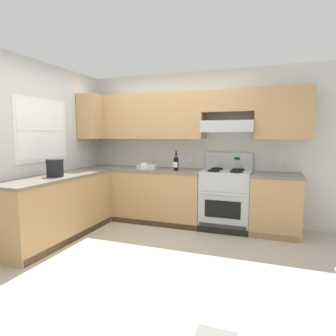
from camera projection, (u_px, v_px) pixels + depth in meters
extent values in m
plane|color=#B2AA99|center=(137.00, 249.00, 3.74)|extent=(7.04, 7.04, 0.00)
cube|color=silver|center=(201.00, 147.00, 4.96)|extent=(4.68, 0.12, 2.55)
cube|color=tan|center=(146.00, 117.00, 4.98)|extent=(2.04, 0.34, 0.76)
cube|color=tan|center=(283.00, 114.00, 4.23)|extent=(0.79, 0.34, 0.76)
cube|color=tan|center=(229.00, 101.00, 4.48)|extent=(0.80, 0.34, 0.34)
cube|color=#B7BABC|center=(228.00, 126.00, 4.49)|extent=(0.80, 0.46, 0.17)
cube|color=#B7BABC|center=(226.00, 131.00, 4.29)|extent=(0.80, 0.03, 0.04)
sphere|color=silver|center=(142.00, 132.00, 4.85)|extent=(0.02, 0.02, 0.02)
sphere|color=silver|center=(268.00, 131.00, 4.16)|extent=(0.02, 0.02, 0.02)
sphere|color=silver|center=(298.00, 131.00, 4.03)|extent=(0.02, 0.02, 0.02)
cube|color=silver|center=(191.00, 158.00, 4.97)|extent=(0.08, 0.01, 0.12)
cube|color=silver|center=(191.00, 157.00, 4.96)|extent=(0.03, 0.00, 0.03)
cube|color=silver|center=(191.00, 160.00, 4.96)|extent=(0.03, 0.00, 0.03)
cube|color=silver|center=(279.00, 161.00, 4.48)|extent=(0.08, 0.01, 0.12)
cube|color=silver|center=(279.00, 160.00, 4.47)|extent=(0.03, 0.00, 0.03)
cube|color=silver|center=(279.00, 162.00, 4.48)|extent=(0.03, 0.00, 0.03)
cube|color=silver|center=(40.00, 149.00, 4.24)|extent=(0.12, 4.00, 2.55)
cube|color=white|center=(42.00, 130.00, 4.19)|extent=(0.04, 1.00, 0.92)
cube|color=white|center=(43.00, 130.00, 4.18)|extent=(0.01, 0.90, 0.82)
cube|color=white|center=(43.00, 130.00, 4.18)|extent=(0.01, 0.90, 0.02)
cube|color=tan|center=(96.00, 117.00, 5.13)|extent=(0.34, 0.64, 0.76)
cube|color=tan|center=(143.00, 195.00, 5.02)|extent=(2.10, 0.61, 0.87)
cube|color=#756B5B|center=(143.00, 169.00, 4.97)|extent=(2.12, 0.63, 0.04)
cube|color=tan|center=(275.00, 205.00, 4.28)|extent=(0.71, 0.61, 0.87)
cube|color=#756B5B|center=(277.00, 175.00, 4.23)|extent=(0.73, 0.63, 0.04)
cube|color=black|center=(178.00, 226.00, 4.56)|extent=(3.54, 0.06, 0.09)
sphere|color=silver|center=(112.00, 183.00, 4.84)|extent=(0.03, 0.03, 0.03)
sphere|color=silver|center=(285.00, 194.00, 3.92)|extent=(0.03, 0.03, 0.03)
cube|color=tan|center=(58.00, 208.00, 4.11)|extent=(0.61, 1.89, 0.87)
cube|color=#756B5B|center=(56.00, 177.00, 4.06)|extent=(0.63, 1.91, 0.04)
cube|color=black|center=(75.00, 237.00, 4.06)|extent=(0.06, 1.85, 0.09)
cube|color=#B7BABC|center=(226.00, 200.00, 4.54)|extent=(0.76, 0.58, 0.91)
cube|color=black|center=(222.00, 209.00, 4.27)|extent=(0.53, 0.01, 0.26)
cylinder|color=silver|center=(222.00, 194.00, 4.22)|extent=(0.65, 0.02, 0.02)
cube|color=#333333|center=(222.00, 228.00, 4.30)|extent=(0.70, 0.01, 0.11)
cube|color=#B7BABC|center=(226.00, 171.00, 4.48)|extent=(0.76, 0.58, 0.02)
cube|color=#B7BABC|center=(229.00, 161.00, 4.72)|extent=(0.76, 0.04, 0.29)
cube|color=#053F0C|center=(237.00, 158.00, 4.65)|extent=(0.09, 0.01, 0.04)
cylinder|color=black|center=(214.00, 171.00, 4.41)|extent=(0.19, 0.19, 0.02)
cylinder|color=black|center=(214.00, 171.00, 4.41)|extent=(0.07, 0.07, 0.01)
cylinder|color=black|center=(236.00, 172.00, 4.29)|extent=(0.19, 0.19, 0.02)
cylinder|color=black|center=(236.00, 172.00, 4.29)|extent=(0.07, 0.07, 0.01)
cylinder|color=black|center=(217.00, 169.00, 4.67)|extent=(0.19, 0.19, 0.02)
cylinder|color=black|center=(217.00, 169.00, 4.67)|extent=(0.07, 0.07, 0.01)
cylinder|color=black|center=(238.00, 170.00, 4.55)|extent=(0.19, 0.19, 0.02)
cylinder|color=black|center=(238.00, 170.00, 4.55)|extent=(0.07, 0.07, 0.01)
cylinder|color=white|center=(216.00, 162.00, 4.78)|extent=(0.04, 0.02, 0.04)
cylinder|color=white|center=(224.00, 163.00, 4.73)|extent=(0.04, 0.02, 0.04)
cylinder|color=white|center=(233.00, 163.00, 4.68)|extent=(0.04, 0.02, 0.04)
cylinder|color=white|center=(242.00, 163.00, 4.63)|extent=(0.04, 0.02, 0.04)
cylinder|color=black|center=(176.00, 164.00, 4.66)|extent=(0.08, 0.08, 0.20)
cone|color=black|center=(176.00, 157.00, 4.65)|extent=(0.08, 0.08, 0.04)
cylinder|color=black|center=(176.00, 153.00, 4.64)|extent=(0.03, 0.03, 0.09)
cylinder|color=maroon|center=(176.00, 151.00, 4.64)|extent=(0.03, 0.03, 0.02)
cube|color=silver|center=(175.00, 165.00, 4.62)|extent=(0.07, 0.00, 0.09)
cube|color=beige|center=(149.00, 168.00, 4.96)|extent=(0.27, 0.22, 0.02)
cube|color=beige|center=(146.00, 167.00, 4.84)|extent=(0.33, 0.01, 0.07)
cube|color=beige|center=(152.00, 166.00, 5.08)|extent=(0.33, 0.01, 0.07)
cube|color=beige|center=(140.00, 166.00, 5.01)|extent=(0.01, 0.25, 0.07)
cube|color=beige|center=(157.00, 167.00, 4.91)|extent=(0.01, 0.25, 0.07)
cylinder|color=black|center=(55.00, 168.00, 3.95)|extent=(0.22, 0.22, 0.24)
torus|color=black|center=(55.00, 160.00, 3.94)|extent=(0.24, 0.24, 0.01)
cylinder|color=white|center=(144.00, 166.00, 4.85)|extent=(0.12, 0.12, 0.10)
cylinder|color=#9E7A51|center=(144.00, 163.00, 4.84)|extent=(0.04, 0.04, 0.01)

